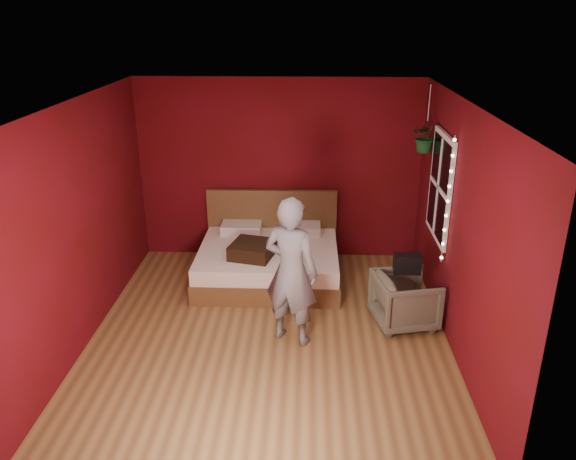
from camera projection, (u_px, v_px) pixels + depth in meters
The scene contains 10 objects.
floor at pixel (269, 334), 6.38m from camera, with size 4.50×4.50×0.00m, color olive.
room_walls at pixel (267, 194), 5.76m from camera, with size 4.04×4.54×2.62m.
window at pixel (440, 187), 6.59m from camera, with size 0.05×0.97×1.27m.
fairy_lights at pixel (448, 201), 6.10m from camera, with size 0.04×0.04×1.45m.
bed at pixel (269, 258), 7.67m from camera, with size 1.88×1.59×1.03m.
person at pixel (291, 272), 5.99m from camera, with size 0.61×0.40×1.68m, color slate.
armchair at pixel (405, 300), 6.49m from camera, with size 0.66×0.68×0.62m, color #6B6B55.
handbag at pixel (407, 264), 6.42m from camera, with size 0.31×0.15×0.22m, color black.
throw_pillow at pixel (252, 250), 7.22m from camera, with size 0.52×0.52×0.18m, color black.
hanging_plant at pixel (426, 137), 6.99m from camera, with size 0.38×0.34×0.84m.
Camera 1 is at (0.42, -5.47, 3.47)m, focal length 35.00 mm.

